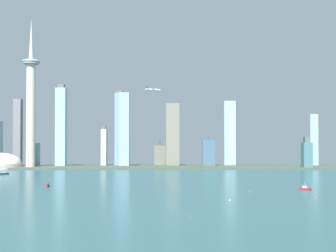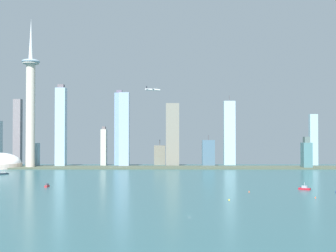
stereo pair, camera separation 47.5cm
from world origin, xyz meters
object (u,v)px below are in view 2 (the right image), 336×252
at_px(skyscraper_6, 103,147).
at_px(skyscraper_8, 119,128).
at_px(skyscraper_4, 159,155).
at_px(skyscraper_11, 17,132).
at_px(channel_buoy_1, 248,191).
at_px(skyscraper_12, 172,135).
at_px(skyscraper_13, 306,154).
at_px(airplane, 152,90).
at_px(skyscraper_7, 313,140).
at_px(boat_6, 46,186).
at_px(skyscraper_5, 208,153).
at_px(skyscraper_1, 124,130).
at_px(channel_buoy_0, 229,200).
at_px(skyscraper_9, 33,155).
at_px(skyscraper_0, 229,133).
at_px(boat_2, 304,188).
at_px(skyscraper_3, 60,127).
at_px(boat_5, 2,173).
at_px(observation_tower, 30,100).

bearing_deg(skyscraper_6, skyscraper_8, 19.51).
distance_m(skyscraper_4, skyscraper_11, 322.62).
relative_size(skyscraper_8, channel_buoy_1, 95.38).
xyz_separation_m(skyscraper_8, skyscraper_12, (117.56, -41.00, -14.15)).
bearing_deg(skyscraper_13, airplane, 176.22).
relative_size(skyscraper_7, boat_6, 10.67).
bearing_deg(skyscraper_7, skyscraper_5, -167.67).
xyz_separation_m(skyscraper_1, skyscraper_6, (-49.46, 47.33, -36.75)).
xyz_separation_m(skyscraper_1, skyscraper_11, (-245.80, 68.20, -4.10)).
height_order(skyscraper_7, channel_buoy_0, skyscraper_7).
bearing_deg(skyscraper_7, skyscraper_11, 179.07).
bearing_deg(skyscraper_4, skyscraper_9, -164.40).
height_order(skyscraper_8, boat_6, skyscraper_8).
distance_m(skyscraper_6, airplane, 178.41).
bearing_deg(skyscraper_11, boat_6, -66.59).
relative_size(skyscraper_0, skyscraper_8, 0.94).
height_order(skyscraper_0, boat_2, skyscraper_0).
bearing_deg(skyscraper_12, boat_6, -114.16).
height_order(skyscraper_1, skyscraper_13, skyscraper_1).
relative_size(skyscraper_6, skyscraper_7, 0.76).
bearing_deg(skyscraper_1, skyscraper_3, -179.76).
distance_m(skyscraper_0, channel_buoy_0, 543.37).
bearing_deg(skyscraper_11, channel_buoy_1, -47.42).
relative_size(skyscraper_11, channel_buoy_0, 73.39).
xyz_separation_m(skyscraper_7, skyscraper_12, (-312.48, -39.66, 10.56)).
bearing_deg(skyscraper_9, skyscraper_7, 5.56).
bearing_deg(channel_buoy_1, skyscraper_0, 84.82).
bearing_deg(skyscraper_13, skyscraper_8, 164.19).
bearing_deg(skyscraper_9, channel_buoy_1, -46.92).
bearing_deg(skyscraper_6, skyscraper_12, -11.09).
xyz_separation_m(boat_2, channel_buoy_1, (-71.82, -22.28, -0.92)).
bearing_deg(skyscraper_12, boat_2, -68.42).
xyz_separation_m(skyscraper_7, boat_5, (-601.93, -227.94, -54.70)).
relative_size(skyscraper_8, skyscraper_9, 3.34).
xyz_separation_m(skyscraper_0, skyscraper_1, (-228.67, -67.98, 6.14)).
height_order(skyscraper_8, airplane, skyscraper_8).
relative_size(skyscraper_0, skyscraper_1, 1.00).
distance_m(observation_tower, skyscraper_0, 431.19).
bearing_deg(skyscraper_11, skyscraper_12, -8.26).
xyz_separation_m(skyscraper_7, skyscraper_8, (-430.04, 1.34, 24.71)).
xyz_separation_m(skyscraper_0, boat_5, (-417.39, -238.37, -69.76)).
relative_size(skyscraper_13, airplane, 1.98).
relative_size(skyscraper_8, airplane, 5.19).
relative_size(observation_tower, boat_6, 28.58).
relative_size(boat_2, airplane, 0.44).
height_order(skyscraper_1, skyscraper_9, skyscraper_1).
distance_m(skyscraper_5, skyscraper_6, 229.46).
bearing_deg(boat_6, skyscraper_0, 149.02).
height_order(skyscraper_12, boat_2, skyscraper_12).
relative_size(skyscraper_0, skyscraper_4, 2.79).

